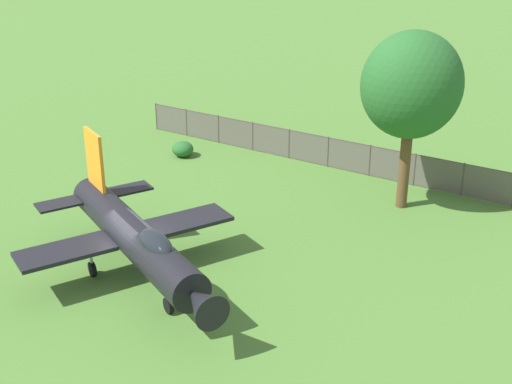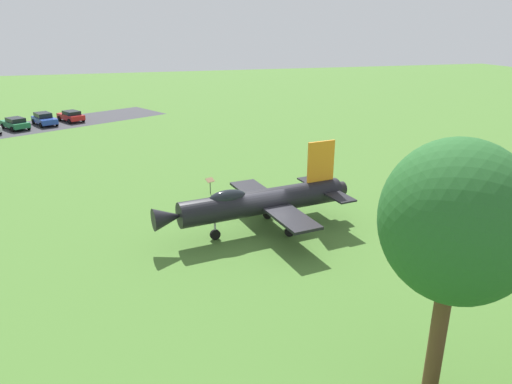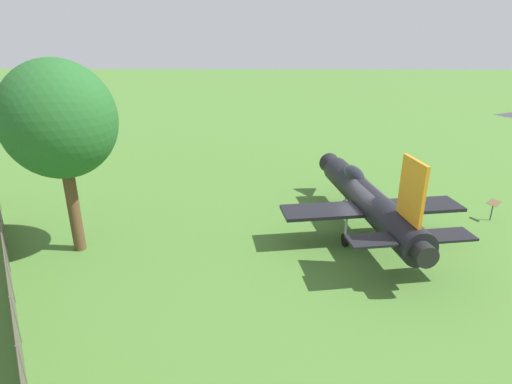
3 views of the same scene
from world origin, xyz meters
name	(u,v)px [view 3 (image 3 of 3)]	position (x,y,z in m)	size (l,w,h in m)	color
ground_plane	(365,234)	(0.00, 0.00, 0.00)	(200.00, 200.00, 0.00)	#47722D
display_jet	(366,197)	(0.06, -0.34, 1.87)	(8.84, 12.05, 5.01)	black
shade_tree	(59,121)	(13.66, 1.86, 6.03)	(4.81, 4.42, 8.57)	brown
perimeter_fence	(12,299)	(13.67, 7.12, 0.94)	(15.76, 23.51, 1.79)	#4C4238
info_plaque	(493,205)	(-7.12, -1.88, 0.85)	(0.62, 0.71, 1.14)	#333333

